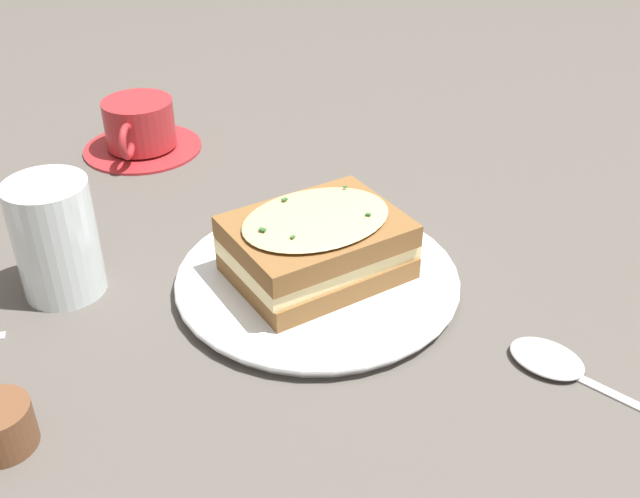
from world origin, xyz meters
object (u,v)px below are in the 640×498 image
(water_glass, at_px, (56,239))
(spoon, at_px, (558,364))
(dinner_plate, at_px, (320,279))
(sandwich, at_px, (318,246))
(teacup_with_saucer, at_px, (140,129))
(condiment_pot, at_px, (0,427))

(water_glass, bearing_deg, spoon, -166.52)
(dinner_plate, relative_size, spoon, 1.45)
(sandwich, bearing_deg, spoon, 177.81)
(dinner_plate, height_order, teacup_with_saucer, teacup_with_saucer)
(teacup_with_saucer, bearing_deg, water_glass, 1.52)
(condiment_pot, bearing_deg, teacup_with_saucer, -62.48)
(dinner_plate, distance_m, water_glass, 0.24)
(spoon, bearing_deg, teacup_with_saucer, 86.67)
(teacup_with_saucer, bearing_deg, dinner_plate, 40.87)
(dinner_plate, xyz_separation_m, sandwich, (0.00, 0.00, 0.04))
(water_glass, height_order, condiment_pot, water_glass)
(spoon, bearing_deg, water_glass, 116.75)
(spoon, bearing_deg, dinner_plate, 100.89)
(teacup_with_saucer, relative_size, condiment_pot, 3.02)
(dinner_plate, distance_m, spoon, 0.22)
(sandwich, distance_m, teacup_with_saucer, 0.37)
(dinner_plate, xyz_separation_m, teacup_with_saucer, (0.33, -0.16, 0.02))
(sandwich, relative_size, spoon, 1.04)
(dinner_plate, height_order, condiment_pot, condiment_pot)
(sandwich, height_order, condiment_pot, sandwich)
(condiment_pot, bearing_deg, dinner_plate, -112.00)
(spoon, bearing_deg, condiment_pot, 141.89)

